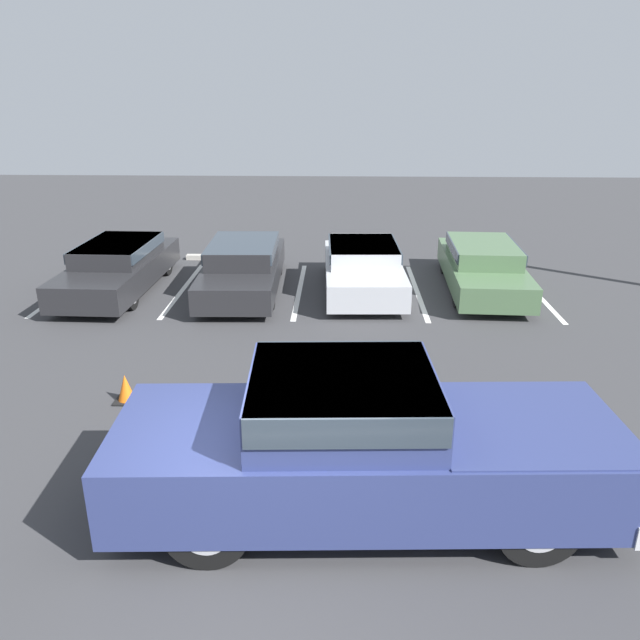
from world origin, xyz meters
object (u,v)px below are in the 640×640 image
wheel_stop_curb (219,257)px  traffic_cone (126,389)px  parked_sedan_b (243,265)px  pickup_truck (368,444)px  parked_sedan_a (118,265)px  parked_sedan_c (363,266)px  parked_sedan_d (483,265)px

wheel_stop_curb → traffic_cone: bearing=-89.2°
parked_sedan_b → traffic_cone: parked_sedan_b is taller
pickup_truck → traffic_cone: bearing=142.7°
parked_sedan_a → parked_sedan_c: size_ratio=1.12×
parked_sedan_a → traffic_cone: size_ratio=10.36×
parked_sedan_d → pickup_truck: bearing=-17.3°
parked_sedan_b → traffic_cone: bearing=-11.5°
parked_sedan_a → parked_sedan_b: 3.08m
parked_sedan_b → parked_sedan_d: size_ratio=1.01×
parked_sedan_a → parked_sedan_c: (6.02, 0.11, -0.01)m
parked_sedan_a → wheel_stop_curb: 3.55m
parked_sedan_a → parked_sedan_d: bearing=93.7°
pickup_truck → parked_sedan_b: 8.97m
parked_sedan_b → wheel_stop_curb: parked_sedan_b is taller
parked_sedan_c → traffic_cone: (-3.98, -5.92, -0.42)m
parked_sedan_b → parked_sedan_a: bearing=-89.6°
parked_sedan_c → parked_sedan_d: 2.98m
parked_sedan_c → wheel_stop_curb: 5.02m
wheel_stop_curb → parked_sedan_c: bearing=-34.6°
parked_sedan_a → parked_sedan_c: 6.02m
traffic_cone → wheel_stop_curb: 8.75m
parked_sedan_a → parked_sedan_b: bearing=93.6°
parked_sedan_c → parked_sedan_d: bearing=92.8°
parked_sedan_b → parked_sedan_c: parked_sedan_b is taller
parked_sedan_d → wheel_stop_curb: (-7.08, 2.59, -0.56)m
parked_sedan_a → wheel_stop_curb: bearing=148.4°
pickup_truck → parked_sedan_b: size_ratio=1.22×
parked_sedan_d → parked_sedan_b: bearing=-85.1°
pickup_truck → parked_sedan_a: bearing=122.1°
pickup_truck → parked_sedan_b: bearing=105.2°
parked_sedan_a → pickup_truck: bearing=36.1°
parked_sedan_a → parked_sedan_d: 9.00m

